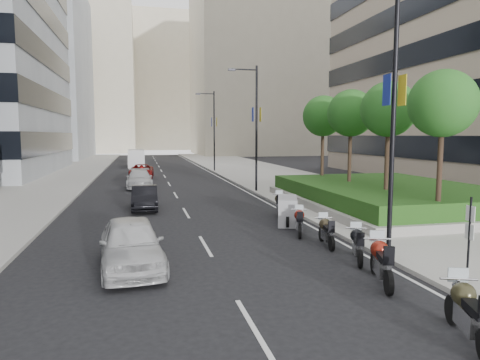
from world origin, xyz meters
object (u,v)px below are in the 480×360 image
object	(u,v)px
parking_sign	(469,235)
motorcycle_0	(468,312)
motorcycle_3	(326,232)
car_a	(131,244)
motorcycle_2	(357,244)
car_c	(139,179)
motorcycle_6	(279,204)
lamp_post_1	(254,122)
motorcycle_5	(287,211)
car_d	(141,171)
motorcycle_4	(299,222)
lamp_post_2	(213,127)
motorcycle_1	(381,262)
car_b	(145,198)
delivery_van	(136,159)
lamp_post_0	(390,107)

from	to	relation	value
parking_sign	motorcycle_0	distance (m)	3.56
motorcycle_3	car_a	distance (m)	7.16
motorcycle_2	car_c	size ratio (longest dim) A/B	0.40
motorcycle_2	motorcycle_3	size ratio (longest dim) A/B	0.97
motorcycle_3	car_c	size ratio (longest dim) A/B	0.42
motorcycle_6	car_c	size ratio (longest dim) A/B	0.42
lamp_post_1	motorcycle_5	xyz separation A→B (m)	(-1.35, -11.01, -4.43)
car_d	motorcycle_0	bearing A→B (deg)	-76.32
parking_sign	motorcycle_6	bearing A→B (deg)	98.20
motorcycle_3	motorcycle_6	xyz separation A→B (m)	(0.24, 6.37, 0.02)
motorcycle_4	car_d	world-z (taller)	car_d
motorcycle_3	motorcycle_5	world-z (taller)	motorcycle_5
motorcycle_4	car_c	xyz separation A→B (m)	(-6.56, 17.96, 0.17)
lamp_post_2	car_d	world-z (taller)	lamp_post_2
car_a	motorcycle_2	bearing A→B (deg)	-11.38
lamp_post_1	motorcycle_2	xyz separation A→B (m)	(-1.02, -17.03, -4.52)
motorcycle_1	car_b	size ratio (longest dim) A/B	0.57
car_c	car_d	size ratio (longest dim) A/B	1.02
car_d	delivery_van	world-z (taller)	delivery_van
lamp_post_2	car_d	bearing A→B (deg)	-146.88
lamp_post_1	delivery_van	size ratio (longest dim) A/B	1.67
lamp_post_1	parking_sign	distance (m)	20.33
lamp_post_2	motorcycle_1	bearing A→B (deg)	-92.23
delivery_van	lamp_post_2	bearing A→B (deg)	-49.28
lamp_post_1	car_c	distance (m)	10.42
lamp_post_0	car_b	world-z (taller)	lamp_post_0
motorcycle_4	car_a	distance (m)	7.45
parking_sign	car_c	distance (m)	26.42
motorcycle_5	delivery_van	distance (m)	39.32
lamp_post_2	car_d	xyz separation A→B (m)	(-7.92, -5.17, -4.41)
lamp_post_1	motorcycle_5	world-z (taller)	lamp_post_1
motorcycle_0	car_a	xyz separation A→B (m)	(-6.68, 6.42, 0.18)
lamp_post_2	motorcycle_2	distance (m)	35.34
lamp_post_0	car_a	world-z (taller)	lamp_post_0
motorcycle_3	motorcycle_6	distance (m)	6.37
parking_sign	motorcycle_1	xyz separation A→B (m)	(-2.11, 0.84, -0.83)
lamp_post_2	motorcycle_5	world-z (taller)	lamp_post_2
parking_sign	car_c	xyz separation A→B (m)	(-8.74, 24.92, -0.75)
motorcycle_2	motorcycle_4	world-z (taller)	motorcycle_2
motorcycle_3	car_c	world-z (taller)	car_c
lamp_post_2	motorcycle_0	size ratio (longest dim) A/B	4.10
motorcycle_6	parking_sign	bearing A→B (deg)	-153.06
parking_sign	car_b	xyz separation A→B (m)	(-8.43, 14.66, -0.80)
motorcycle_0	motorcycle_6	bearing A→B (deg)	17.19
motorcycle_2	motorcycle_5	world-z (taller)	motorcycle_5
lamp_post_0	motorcycle_2	size ratio (longest dim) A/B	4.61
lamp_post_1	car_d	world-z (taller)	lamp_post_1
motorcycle_5	lamp_post_1	bearing A→B (deg)	11.58
lamp_post_0	motorcycle_5	size ratio (longest dim) A/B	3.98
motorcycle_0	motorcycle_1	world-z (taller)	motorcycle_1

